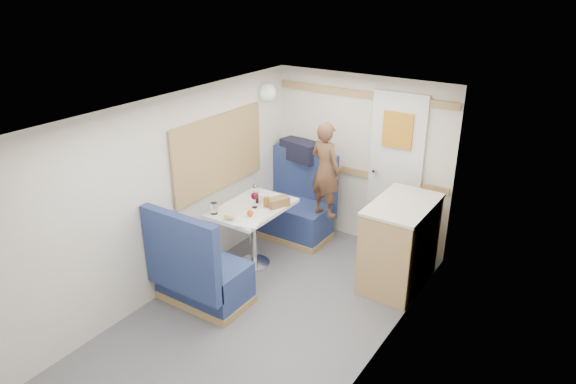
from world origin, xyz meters
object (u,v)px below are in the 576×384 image
Objects in this scene: bench_far at (295,213)px; dome_light at (267,92)px; cheese_block at (230,216)px; wine_glass at (254,197)px; tray at (249,220)px; dinette_table at (253,219)px; bread_loaf at (278,202)px; tumbler_mid at (256,189)px; salt_grinder at (262,199)px; tumbler_left at (214,208)px; duffel_bag at (301,150)px; pepper_grinder at (257,199)px; beer_glass at (267,202)px; bench_near at (200,277)px; person at (326,170)px; galley_counter at (399,243)px; orange_fruit at (250,213)px.

dome_light is at bearing -177.88° from bench_far.
cheese_block is 0.61× the size of wine_glass.
wine_glass reaches higher than tray.
dinette_table is 4.01× the size of bread_loaf.
wine_glass reaches higher than cheese_block.
salt_grinder is at bearing -39.37° from tumbler_mid.
tumbler_left is (-0.22, -1.22, 0.48)m from bench_far.
duffel_bag reaches higher than wine_glass.
wine_glass is 1.83× the size of pepper_grinder.
bench_far reaches higher than tray.
duffel_bag is 1.14m from wine_glass.
tumbler_mid is (-0.09, -0.81, -0.25)m from duffel_bag.
beer_glass reaches higher than tray.
bench_near is 0.96× the size of person.
galley_counter is 9.31× the size of salt_grinder.
person is at bearing 71.78° from orange_fruit.
tray is at bearing -80.79° from bench_far.
wine_glass is 0.16m from salt_grinder.
bench_far is at bearing 92.35° from wine_glass.
bench_far is at bearing 90.00° from dinette_table.
person reaches higher than galley_counter.
tumbler_left is at bearing -82.20° from dome_light.
person is 10.33× the size of beer_glass.
dome_light is 1.14m from person.
bench_far and bench_near have the same top height.
dinette_table is 0.25m from salt_grinder.
dome_light is 1.64m from tray.
person is (0.86, -0.10, -0.75)m from dome_light.
bench_far is 1.33m from tumbler_left.
dome_light reaches higher than pepper_grinder.
pepper_grinder is at bearing -149.31° from salt_grinder.
tumbler_left is at bearing 175.38° from cheese_block.
pepper_grinder reaches higher than orange_fruit.
bench_near is 9.90× the size of beer_glass.
tumbler_left is at bearing -122.20° from dinette_table.
wine_glass is 0.14m from pepper_grinder.
wine_glass is at bearing -55.38° from tumbler_mid.
salt_grinder is (0.26, 0.49, -0.01)m from tumbler_left.
person reaches higher than bench_near.
bread_loaf is at bearing 78.41° from orange_fruit.
tray is at bearing 88.26° from person.
dinette_table is at bearing -73.35° from duffel_bag.
cheese_block is 0.48m from beer_glass.
bench_near is 0.74m from tray.
tray is at bearing -80.94° from beer_glass.
duffel_bag reaches higher than bench_far.
salt_grinder is at bearing -171.00° from bread_loaf.
pepper_grinder is (-0.01, 0.11, 0.20)m from dinette_table.
duffel_bag reaches higher than cheese_block.
tumbler_mid is at bearing 124.62° from wine_glass.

